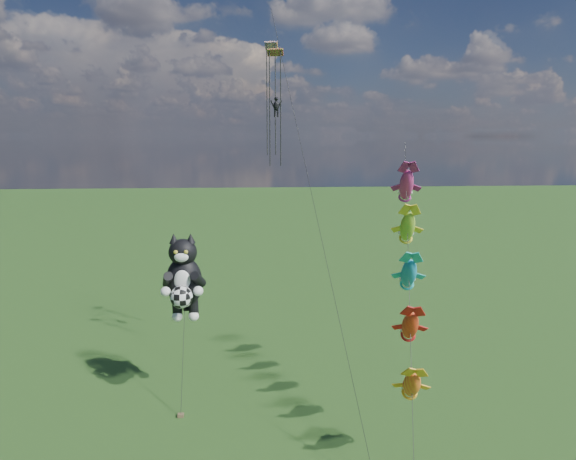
{
  "coord_description": "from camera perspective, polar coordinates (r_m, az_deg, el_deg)",
  "views": [
    {
      "loc": [
        2.85,
        -25.74,
        18.33
      ],
      "look_at": [
        5.17,
        9.39,
        11.47
      ],
      "focal_mm": 30.0,
      "sensor_mm": 36.0,
      "label": 1
    }
  ],
  "objects": [
    {
      "name": "cat_kite_rig",
      "position": [
        33.92,
        -12.27,
        -5.56
      ],
      "size": [
        2.84,
        4.23,
        11.88
      ],
      "rotation": [
        0.0,
        0.0,
        -0.05
      ],
      "color": "brown",
      "rests_on": "ground"
    },
    {
      "name": "parafoil_rig",
      "position": [
        36.08,
        -1.19,
        14.78
      ],
      "size": [
        5.55,
        16.87,
        27.73
      ],
      "rotation": [
        0.0,
        0.0,
        0.38
      ],
      "color": "brown",
      "rests_on": "ground"
    },
    {
      "name": "fish_windsock_rig",
      "position": [
        30.41,
        14.12,
        -5.06
      ],
      "size": [
        3.83,
        15.6,
        17.93
      ],
      "rotation": [
        0.0,
        0.0,
        0.1
      ],
      "color": "brown",
      "rests_on": "ground"
    },
    {
      "name": "ground",
      "position": [
        31.73,
        -9.04,
        -24.42
      ],
      "size": [
        300.0,
        300.0,
        0.0
      ],
      "primitive_type": "plane",
      "color": "#12360D"
    }
  ]
}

